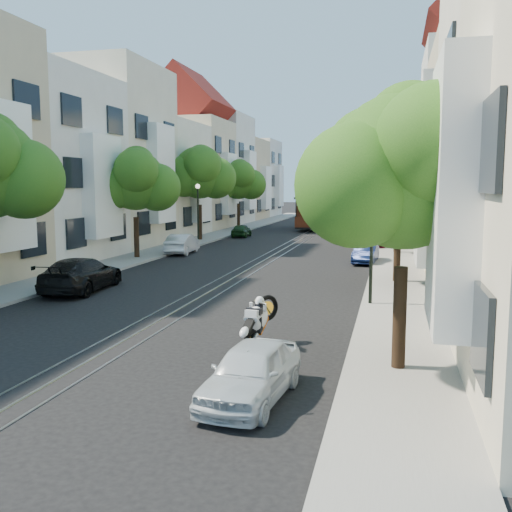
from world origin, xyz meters
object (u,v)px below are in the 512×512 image
Objects in this scene: lamp_east at (372,225)px; tree_e_d at (398,177)px; tree_e_c at (399,178)px; parked_car_e_mid at (366,253)px; tree_w_c at (200,173)px; cable_car at (313,210)px; parked_car_e_far at (372,239)px; lamp_west at (198,205)px; tree_e_b at (401,172)px; parked_car_w_near at (81,274)px; tree_w_d at (239,181)px; tree_e_a at (407,175)px; sportbike_rider at (258,320)px; tree_w_b at (136,182)px; parked_car_w_mid at (182,244)px; parked_car_w_far at (241,230)px; parked_car_e_near at (251,372)px.

tree_e_d is at bearing 87.96° from lamp_east.
tree_e_c is 1.99× the size of parked_car_e_mid.
cable_car is (6.64, 13.60, -3.19)m from tree_w_c.
parked_car_e_mid is at bearing -109.41° from tree_e_c.
lamp_east is at bearing -89.72° from parked_car_e_far.
cable_car is (5.80, 16.58, -0.96)m from lamp_west.
parked_car_e_far is at bearing -6.56° from tree_w_c.
lamp_east is at bearing -93.44° from tree_e_c.
lamp_east is (-0.96, -4.98, -1.89)m from tree_e_b.
cable_car is 24.14m from parked_car_e_mid.
parked_car_w_near is (-12.24, -26.70, -4.19)m from tree_e_d.
tree_e_a is at bearing -69.73° from tree_w_d.
parked_car_e_far is (0.00, 8.25, -0.01)m from parked_car_e_mid.
lamp_west is 2.25× the size of sportbike_rider.
tree_e_c reaches higher than tree_w_b.
tree_w_c is (-14.40, 5.00, 0.47)m from tree_e_c.
tree_e_b is at bearing -48.01° from tree_w_c.
cable_car is (-7.76, 41.60, -2.52)m from tree_e_a.
tree_w_c is at bearing -90.00° from tree_w_d.
lamp_west is 1.08× the size of parked_car_e_far.
parked_car_e_far is (-0.70, 19.51, -2.31)m from lamp_east.
tree_w_d is 19.42m from parked_car_w_mid.
tree_w_c is 2.29× the size of parked_car_w_far.
parked_car_e_mid is at bearing -77.10° from cable_car.
lamp_west is (0.84, -2.98, -2.22)m from tree_w_c.
tree_e_b is 1.03× the size of tree_w_d.
parked_car_e_near is (-2.86, -14.38, -4.17)m from tree_e_b.
cable_car is (-7.76, 29.60, -2.85)m from tree_e_b.
parked_car_w_near is at bearing -120.58° from parked_car_e_far.
tree_w_c is 1.85× the size of parked_car_e_far.
parked_car_w_mid is at bearing 147.92° from tree_e_b.
tree_w_b is at bearing 130.27° from tree_e_a.
tree_w_b is 5.11m from parked_car_w_mid.
tree_w_c is at bearing 117.22° from tree_e_a.
tree_e_d is 0.97× the size of tree_w_c.
tree_w_b reaches higher than parked_car_e_near.
tree_w_d is at bearing 125.49° from parked_car_e_mid.
tree_w_c reaches higher than parked_car_e_mid.
tree_w_b is at bearing -157.38° from tree_e_c.
tree_e_a is 1.00× the size of tree_w_b.
parked_car_e_far is 0.83× the size of parked_car_w_near.
parked_car_e_far is at bearing -123.69° from parked_car_w_near.
tree_w_d is 7.63m from cable_car.
tree_e_c is (0.00, 23.00, 0.20)m from tree_e_a.
lamp_west is 1.13× the size of parked_car_w_mid.
tree_w_b is 25.61m from cable_car.
tree_e_b is 0.94× the size of tree_w_c.
tree_w_b is at bearing -144.96° from parked_car_e_far.
tree_e_d is at bearing -46.17° from cable_car.
tree_e_c is 1.70× the size of parked_car_e_far.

